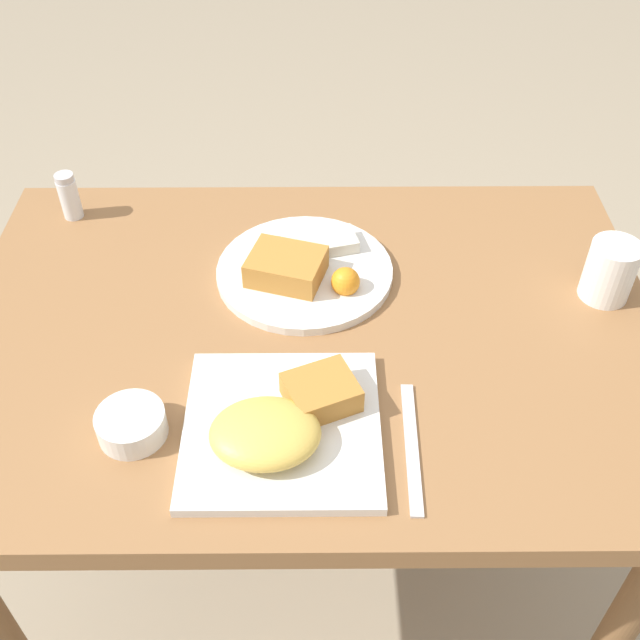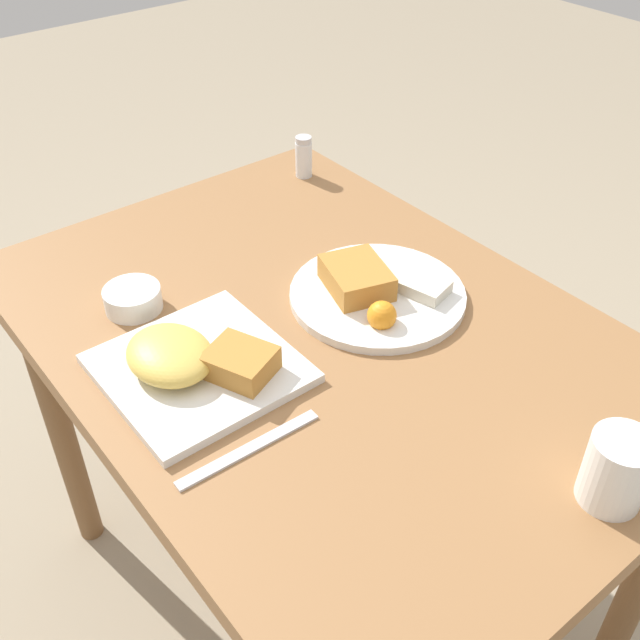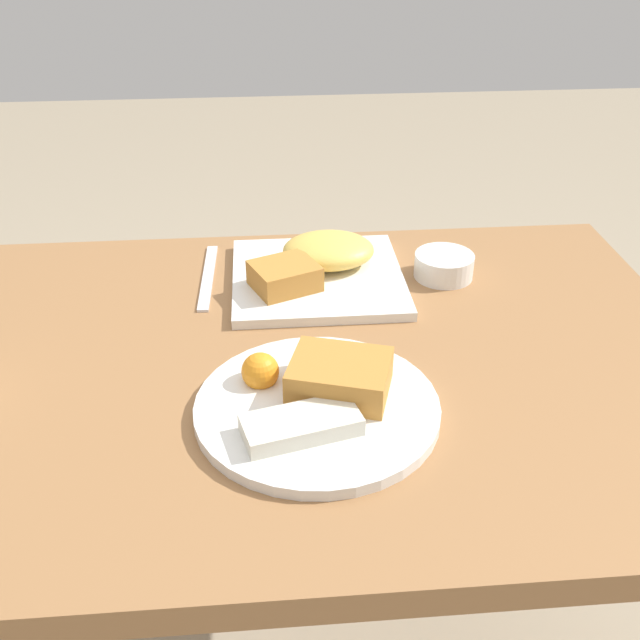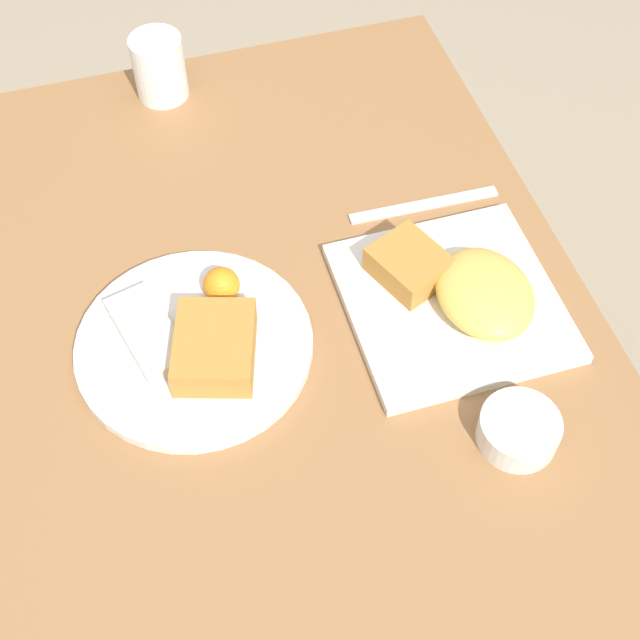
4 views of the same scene
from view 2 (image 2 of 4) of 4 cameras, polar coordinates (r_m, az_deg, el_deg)
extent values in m
plane|color=gray|center=(1.66, 0.14, -20.47)|extent=(8.00, 8.00, 0.00)
cube|color=olive|center=(1.12, 0.20, -1.44)|extent=(1.03, 0.72, 0.04)
cylinder|color=brown|center=(1.58, -19.23, -7.56)|extent=(0.05, 0.05, 0.69)
cylinder|color=brown|center=(1.77, -1.37, 0.81)|extent=(0.05, 0.05, 0.69)
cube|color=white|center=(1.05, -9.22, -3.66)|extent=(0.25, 0.25, 0.01)
ellipsoid|color=#E5BC51|center=(1.03, -11.38, -2.61)|extent=(0.14, 0.11, 0.04)
cube|color=#B77A33|center=(1.01, -6.11, -3.22)|extent=(0.11, 0.10, 0.04)
cylinder|color=white|center=(1.17, 4.40, 1.92)|extent=(0.27, 0.27, 0.01)
cube|color=#B77A33|center=(1.16, 2.80, 3.25)|extent=(0.13, 0.12, 0.04)
cube|color=beige|center=(1.18, 6.85, 2.98)|extent=(0.13, 0.08, 0.02)
sphere|color=orange|center=(1.10, 4.74, 0.34)|extent=(0.04, 0.04, 0.04)
cylinder|color=white|center=(1.18, -14.07, 1.58)|extent=(0.09, 0.09, 0.04)
cylinder|color=beige|center=(1.17, -14.19, 2.21)|extent=(0.07, 0.07, 0.00)
cylinder|color=white|center=(1.51, -1.25, 12.13)|extent=(0.03, 0.03, 0.07)
cylinder|color=white|center=(1.51, -1.24, 11.59)|extent=(0.03, 0.03, 0.04)
cylinder|color=silver|center=(1.49, -1.27, 13.56)|extent=(0.03, 0.03, 0.01)
cube|color=silver|center=(0.94, -5.41, -9.75)|extent=(0.02, 0.20, 0.00)
cylinder|color=white|center=(0.92, 21.65, -10.58)|extent=(0.07, 0.07, 0.09)
camera|label=1|loc=(0.71, -67.29, 22.59)|focal=42.00mm
camera|label=3|loc=(1.47, 29.40, 27.42)|focal=42.00mm
camera|label=4|loc=(1.45, -14.34, 43.78)|focal=50.00mm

